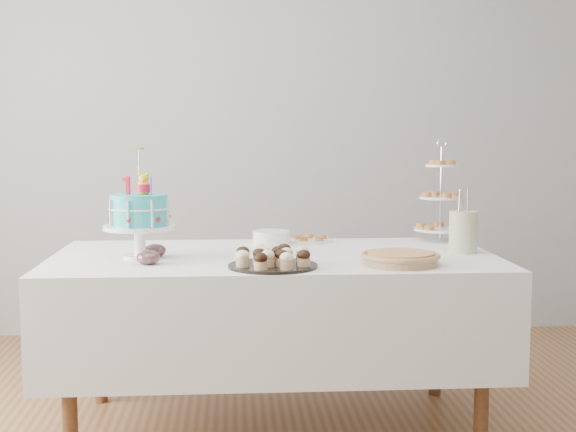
{
  "coord_description": "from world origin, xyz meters",
  "views": [
    {
      "loc": [
        -0.18,
        -3.15,
        1.3
      ],
      "look_at": [
        0.06,
        0.3,
        0.94
      ],
      "focal_mm": 50.0,
      "sensor_mm": 36.0,
      "label": 1
    }
  ],
  "objects": [
    {
      "name": "table",
      "position": [
        0.0,
        0.3,
        0.54
      ],
      "size": [
        1.92,
        1.02,
        0.77
      ],
      "color": "silver",
      "rests_on": "floor"
    },
    {
      "name": "cupcake_tray",
      "position": [
        -0.02,
        -0.03,
        0.81
      ],
      "size": [
        0.36,
        0.36,
        0.08
      ],
      "color": "black",
      "rests_on": "table"
    },
    {
      "name": "walls",
      "position": [
        0.0,
        0.0,
        1.35
      ],
      "size": [
        5.04,
        4.04,
        2.7
      ],
      "color": "#97999C",
      "rests_on": "floor"
    },
    {
      "name": "jam_bowl_a",
      "position": [
        -0.52,
        0.08,
        0.8
      ],
      "size": [
        0.1,
        0.1,
        0.06
      ],
      "color": "silver",
      "rests_on": "table"
    },
    {
      "name": "pastry_plate",
      "position": [
        0.2,
        0.7,
        0.78
      ],
      "size": [
        0.22,
        0.22,
        0.03
      ],
      "color": "white",
      "rests_on": "table"
    },
    {
      "name": "jam_bowl_b",
      "position": [
        -0.51,
        0.27,
        0.8
      ],
      "size": [
        0.09,
        0.09,
        0.06
      ],
      "color": "silver",
      "rests_on": "table"
    },
    {
      "name": "utensil_pitcher",
      "position": [
        0.84,
        0.31,
        0.87
      ],
      "size": [
        0.13,
        0.13,
        0.28
      ],
      "rotation": [
        0.0,
        0.0,
        0.23
      ],
      "color": "white",
      "rests_on": "table"
    },
    {
      "name": "plate_stack",
      "position": [
        0.0,
        0.6,
        0.8
      ],
      "size": [
        0.18,
        0.18,
        0.07
      ],
      "color": "white",
      "rests_on": "table"
    },
    {
      "name": "tiered_stand",
      "position": [
        0.84,
        0.7,
        0.98
      ],
      "size": [
        0.26,
        0.26,
        0.5
      ],
      "color": "silver",
      "rests_on": "table"
    },
    {
      "name": "birthday_cake",
      "position": [
        -0.57,
        0.22,
        0.9
      ],
      "size": [
        0.3,
        0.3,
        0.47
      ],
      "rotation": [
        0.0,
        0.0,
        -0.25
      ],
      "color": "white",
      "rests_on": "table"
    },
    {
      "name": "pie",
      "position": [
        0.49,
        -0.0,
        0.8
      ],
      "size": [
        0.32,
        0.32,
        0.05
      ],
      "color": "tan",
      "rests_on": "table"
    }
  ]
}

